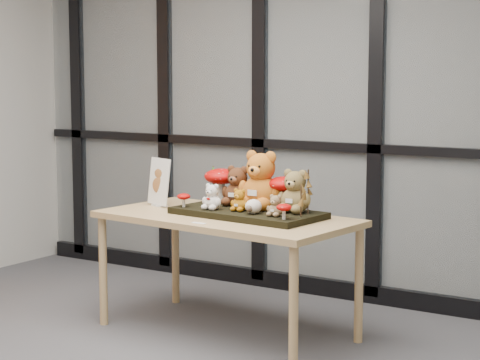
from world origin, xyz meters
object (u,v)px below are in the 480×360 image
Objects in this scene: display_table at (227,227)px; mushroom_front_left at (184,200)px; bear_pooh_yellow at (261,177)px; bear_white_bow at (212,195)px; mushroom_back_left at (221,184)px; bear_brown_medium at (238,184)px; mushroom_back_right at (284,191)px; mushroom_front_right at (284,211)px; plush_cream_hedgehog at (253,206)px; sign_holder at (159,184)px; bear_tan_back at (295,189)px; bear_small_yellow at (240,199)px; bear_beige_small at (275,204)px; diorama_tray at (248,213)px.

mushroom_front_left reaches higher than display_table.
bear_pooh_yellow is 0.31m from bear_white_bow.
bear_brown_medium is at bearing -15.72° from mushroom_back_left.
mushroom_back_right reaches higher than mushroom_front_left.
bear_brown_medium is at bearing 149.48° from mushroom_front_right.
sign_holder is at bearing 175.79° from plush_cream_hedgehog.
bear_tan_back is 0.49m from bear_white_bow.
bear_small_yellow is at bearing -134.69° from mushroom_back_right.
bear_white_bow is at bearing -147.52° from mushroom_back_right.
mushroom_back_left is at bearing 152.61° from mushroom_front_right.
bear_beige_small is (0.39, -0.22, -0.07)m from bear_brown_medium.
plush_cream_hedgehog is at bearing 0.66° from mushroom_front_left.
bear_brown_medium reaches higher than diorama_tray.
bear_white_bow is at bearing -175.69° from bear_beige_small.
diorama_tray reaches higher than display_table.
diorama_tray is 3.28× the size of bear_brown_medium.
plush_cream_hedgehog is at bearing -9.99° from display_table.
bear_small_yellow is 0.27m from mushroom_back_right.
bear_white_bow is 0.72× the size of mushroom_back_left.
mushroom_front_left is (-0.42, -0.20, -0.14)m from bear_pooh_yellow.
plush_cream_hedgehog is 0.49m from mushroom_front_left.
bear_small_yellow is at bearing -38.55° from mushroom_back_left.
bear_pooh_yellow is at bearing 26.16° from mushroom_front_left.
mushroom_front_right is at bearing -29.49° from bear_beige_small.
bear_small_yellow is 1.61× the size of mushroom_front_left.
mushroom_back_left is at bearing 136.00° from display_table.
bear_white_bow is at bearing -175.78° from plush_cream_hedgehog.
bear_tan_back reaches higher than bear_small_yellow.
bear_tan_back is 0.27m from mushroom_front_right.
bear_beige_small is at bearing -71.86° from mushroom_back_right.
bear_brown_medium is at bearing 131.11° from bear_small_yellow.
display_table is at bearing 174.70° from bear_small_yellow.
diorama_tray is 0.17m from plush_cream_hedgehog.
diorama_tray is 0.23m from bear_brown_medium.
sign_holder reaches higher than plush_cream_hedgehog.
sign_holder is (-0.78, 0.14, 0.06)m from plush_cream_hedgehog.
sign_holder is at bearing -169.27° from bear_pooh_yellow.
diorama_tray is 4.07× the size of mushroom_back_right.
bear_brown_medium is 0.34m from mushroom_front_left.
bear_brown_medium reaches higher than mushroom_back_right.
sign_holder reaches higher than diorama_tray.
plush_cream_hedgehog is (0.11, -0.11, 0.07)m from diorama_tray.
bear_tan_back is 0.91× the size of sign_holder.
mushroom_front_left is (-0.26, -0.07, 0.15)m from display_table.
bear_brown_medium is at bearing 42.67° from mushroom_front_left.
mushroom_back_left reaches higher than plush_cream_hedgehog.
display_table is at bearing 175.55° from bear_beige_small.
display_table is 6.79× the size of mushroom_back_left.
bear_pooh_yellow is at bearing -10.38° from mushroom_back_left.
bear_beige_small is at bearing -23.73° from bear_brown_medium.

